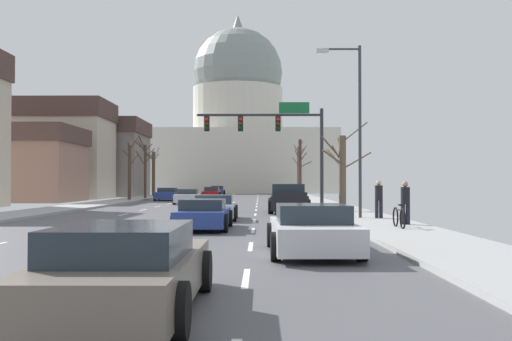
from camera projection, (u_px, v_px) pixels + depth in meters
The scene contains 25 objects.
ground at pixel (169, 223), 24.26m from camera, with size 20.00×180.00×0.20m.
signal_gantry at pixel (276, 132), 36.87m from camera, with size 7.91×0.41×6.58m.
street_lamp_right at pixel (354, 116), 26.31m from camera, with size 2.02×0.24×7.67m.
capitol_building at pixel (238, 127), 99.19m from camera, with size 32.17×18.58×30.04m.
pickup_truck_near_00 at pixel (288, 200), 33.63m from camera, with size 2.36×5.59×1.62m.
sedan_near_01 at pixel (215, 208), 26.97m from camera, with size 2.09×4.28×1.14m.
sedan_near_02 at pixel (204, 215), 21.47m from camera, with size 1.97×4.40×1.10m.
sedan_near_03 at pixel (312, 230), 14.19m from camera, with size 2.14×4.65×1.18m.
sedan_near_04 at pixel (126, 270), 7.75m from camera, with size 1.98×4.60×1.16m.
sedan_oncoming_00 at pixel (187, 197), 46.75m from camera, with size 2.10×4.65×1.18m.
sedan_oncoming_01 at pixel (167, 194), 55.87m from camera, with size 2.20×4.28×1.20m.
sedan_oncoming_02 at pixel (212, 193), 66.20m from camera, with size 2.01×4.64×1.19m.
sedan_oncoming_03 at pixel (217, 191), 78.59m from camera, with size 2.02×4.70×1.24m.
flank_building_01 at pixel (64, 149), 62.47m from camera, with size 9.65×8.07×10.32m.
flank_building_02 at pixel (99, 158), 71.80m from camera, with size 11.04×10.13×9.24m.
flank_building_03 at pixel (13, 164), 52.34m from camera, with size 11.55×8.93×6.64m.
bare_tree_00 at pixel (300, 167), 67.02m from camera, with size 1.13×3.15×6.44m.
bare_tree_01 at pixel (130, 170), 53.80m from camera, with size 1.60×1.38×5.86m.
bare_tree_02 at pixel (299, 170), 73.52m from camera, with size 2.45×1.52×6.45m.
bare_tree_03 at pixel (153, 172), 70.57m from camera, with size 2.05×1.73×5.80m.
bare_tree_04 at pixel (342, 170), 32.39m from camera, with size 2.74×2.47×4.81m.
bare_tree_05 at pixel (145, 167), 59.41m from camera, with size 2.29×3.15×6.21m.
pedestrian_00 at pixel (379, 197), 25.98m from camera, with size 0.35×0.34×1.66m.
pedestrian_01 at pixel (405, 200), 22.05m from camera, with size 0.35×0.34×1.61m.
bicycle_parked at pixel (399, 217), 20.52m from camera, with size 0.12×1.77×0.85m.
Camera 1 is at (3.75, -24.27, 1.71)m, focal length 41.49 mm.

